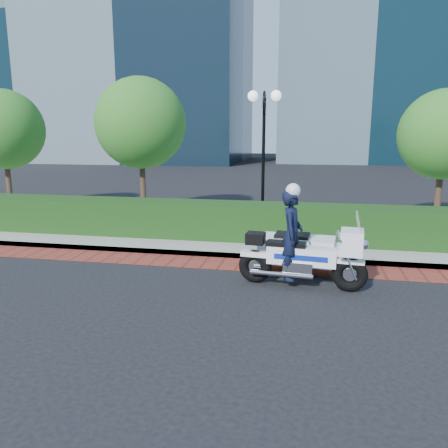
% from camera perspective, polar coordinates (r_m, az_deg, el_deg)
% --- Properties ---
extents(ground, '(120.00, 120.00, 0.00)m').
position_cam_1_polar(ground, '(9.31, -4.75, -7.71)').
color(ground, black).
rests_on(ground, ground).
extents(brick_strip, '(60.00, 1.00, 0.01)m').
position_cam_1_polar(brick_strip, '(10.68, -2.55, -5.06)').
color(brick_strip, maroon).
rests_on(brick_strip, ground).
extents(sidewalk, '(60.00, 8.00, 0.15)m').
position_cam_1_polar(sidewalk, '(14.94, 1.51, 0.11)').
color(sidewalk, gray).
rests_on(sidewalk, ground).
extents(hedge_main, '(18.00, 1.20, 1.00)m').
position_cam_1_polar(hedge_main, '(12.52, -0.32, 0.51)').
color(hedge_main, black).
rests_on(hedge_main, sidewalk).
extents(lamppost, '(1.02, 0.70, 4.21)m').
position_cam_1_polar(lamppost, '(13.71, 5.21, 11.16)').
color(lamppost, black).
rests_on(lamppost, sidewalk).
extents(tree_a, '(3.00, 3.00, 4.58)m').
position_cam_1_polar(tree_a, '(18.80, -26.86, 10.93)').
color(tree_a, '#332319').
rests_on(tree_a, sidewalk).
extents(tree_b, '(3.20, 3.20, 4.89)m').
position_cam_1_polar(tree_b, '(16.07, -10.83, 12.79)').
color(tree_b, '#332319').
rests_on(tree_b, sidewalk).
extents(tree_c, '(2.80, 2.80, 4.30)m').
position_cam_1_polar(tree_c, '(15.47, 26.82, 10.36)').
color(tree_c, '#332319').
rests_on(tree_c, sidewalk).
extents(tower_far_left, '(16.00, 14.00, 34.00)m').
position_cam_1_polar(tower_far_left, '(68.06, -25.65, 22.50)').
color(tower_far_left, black).
rests_on(tower_far_left, ground).
extents(police_motorcycle, '(2.63, 1.96, 2.13)m').
position_cam_1_polar(police_motorcycle, '(9.37, 9.72, -3.04)').
color(police_motorcycle, black).
rests_on(police_motorcycle, ground).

